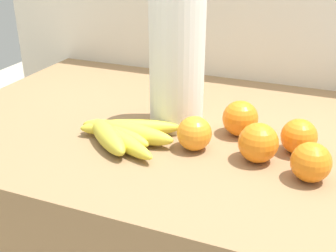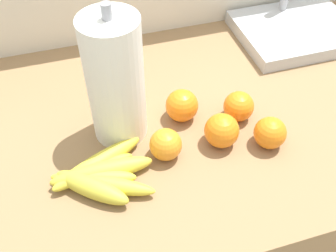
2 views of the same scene
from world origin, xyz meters
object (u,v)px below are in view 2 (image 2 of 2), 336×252
orange_right (270,133)px  sink_basin (296,29)px  orange_front (222,131)px  paper_towel_roll (115,82)px  orange_center (166,145)px  orange_far_right (239,106)px  orange_back_right (181,104)px  banana_bunch (98,175)px

orange_right → sink_basin: (0.27, 0.36, -0.01)m
orange_front → paper_towel_roll: paper_towel_roll is taller
orange_center → orange_far_right: size_ratio=0.99×
orange_back_right → orange_far_right: size_ratio=1.08×
orange_far_right → sink_basin: bearing=41.3°
orange_center → orange_right: 0.23m
paper_towel_roll → sink_basin: size_ratio=0.96×
orange_back_right → orange_front: bearing=-60.8°
orange_back_right → sink_basin: sink_basin is taller
orange_back_right → orange_far_right: orange_back_right is taller
orange_right → orange_front: 0.10m
orange_far_right → orange_center: bearing=-162.3°
orange_right → paper_towel_roll: (-0.30, 0.13, 0.11)m
orange_center → orange_front: orange_front is taller
orange_right → banana_bunch: bearing=178.9°
orange_front → orange_center: bearing=-179.9°
orange_right → orange_back_right: 0.21m
orange_far_right → orange_front: size_ratio=0.93×
banana_bunch → paper_towel_roll: size_ratio=0.67×
banana_bunch → orange_right: orange_right is taller
orange_center → orange_right: orange_right is taller
banana_bunch → sink_basin: sink_basin is taller
orange_right → orange_back_right: orange_back_right is taller
banana_bunch → orange_right: bearing=-1.1°
paper_towel_roll → sink_basin: paper_towel_roll is taller
banana_bunch → orange_center: bearing=10.0°
orange_center → sink_basin: 0.59m
orange_center → orange_back_right: 0.12m
orange_center → paper_towel_roll: (-0.08, 0.10, 0.11)m
orange_far_right → paper_towel_roll: size_ratio=0.22×
orange_center → orange_front: 0.13m
orange_right → orange_far_right: size_ratio=1.00×
orange_back_right → sink_basin: (0.43, 0.22, -0.02)m
paper_towel_roll → orange_right: bearing=-23.9°
orange_right → sink_basin: bearing=53.2°
banana_bunch → orange_back_right: (0.22, 0.13, 0.02)m
orange_back_right → orange_front: same height
orange_front → sink_basin: (0.37, 0.32, -0.02)m
banana_bunch → paper_towel_roll: bearing=59.6°
orange_far_right → sink_basin: 0.40m
sink_basin → orange_far_right: bearing=-138.7°
sink_basin → orange_back_right: bearing=-152.5°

